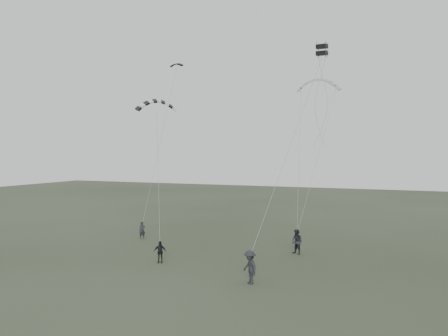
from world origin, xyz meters
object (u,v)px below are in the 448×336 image
at_px(flyer_right, 297,242).
at_px(kite_striped, 157,101).
at_px(flyer_left, 142,230).
at_px(flyer_center, 160,252).
at_px(kite_box, 322,50).
at_px(kite_pale_large, 318,80).
at_px(flyer_far, 250,267).
at_px(kite_dark_small, 176,64).

bearing_deg(flyer_right, kite_striped, -150.97).
distance_m(flyer_left, flyer_center, 8.77).
relative_size(flyer_right, kite_box, 2.59).
bearing_deg(flyer_left, flyer_center, -96.68).
distance_m(flyer_right, kite_pale_large, 15.58).
height_order(flyer_right, flyer_far, flyer_far).
xyz_separation_m(flyer_center, kite_striped, (-3.61, 5.65, 11.19)).
relative_size(flyer_right, kite_dark_small, 1.39).
bearing_deg(flyer_right, flyer_far, -68.79).
distance_m(flyer_left, kite_box, 21.47).
distance_m(flyer_far, kite_box, 14.83).
relative_size(flyer_left, kite_pale_large, 0.39).
relative_size(flyer_far, kite_box, 2.69).
relative_size(kite_dark_small, kite_pale_large, 0.34).
bearing_deg(kite_pale_large, flyer_far, -96.10).
xyz_separation_m(flyer_left, kite_dark_small, (0.42, 5.65, 15.62)).
bearing_deg(kite_striped, kite_pale_large, -4.05).
bearing_deg(flyer_center, kite_dark_small, 88.87).
xyz_separation_m(flyer_far, kite_striped, (-10.98, 7.92, 10.97)).
bearing_deg(kite_pale_large, kite_dark_small, -175.35).
distance_m(kite_pale_large, kite_box, 11.10).
bearing_deg(flyer_right, flyer_left, -155.25).
bearing_deg(kite_box, kite_dark_small, 157.51).
relative_size(flyer_far, kite_dark_small, 1.44).
bearing_deg(flyer_far, kite_pale_large, 129.69).
height_order(flyer_right, kite_pale_large, kite_pale_large).
height_order(flyer_center, kite_dark_small, kite_dark_small).
xyz_separation_m(flyer_left, flyer_right, (13.99, -0.58, 0.18)).
distance_m(flyer_left, flyer_far, 15.85).
bearing_deg(flyer_far, flyer_center, -154.30).
bearing_deg(flyer_right, flyer_center, -116.59).
bearing_deg(flyer_right, kite_pale_large, 116.93).
bearing_deg(kite_striped, flyer_center, -96.94).
relative_size(kite_pale_large, kite_striped, 1.17).
height_order(flyer_far, kite_pale_large, kite_pale_large).
distance_m(kite_dark_small, kite_striped, 8.16).
bearing_deg(flyer_left, flyer_right, -50.04).
bearing_deg(kite_box, flyer_center, -155.60).
bearing_deg(kite_striped, flyer_right, -37.60).
xyz_separation_m(flyer_right, kite_dark_small, (-13.57, 6.24, 15.45)).
relative_size(flyer_left, flyer_right, 0.81).
bearing_deg(flyer_left, flyer_far, -81.77).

